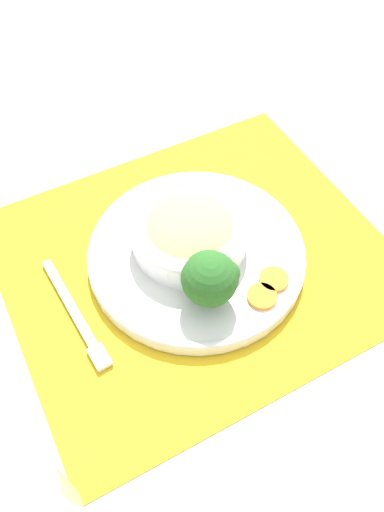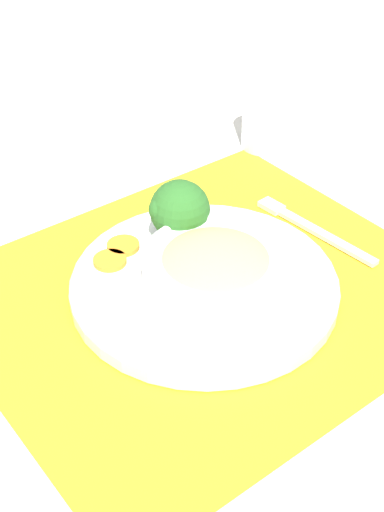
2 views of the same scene
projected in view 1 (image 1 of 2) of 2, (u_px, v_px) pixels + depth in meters
ground_plane at (196, 259)px, 0.70m from camera, size 4.00×4.00×0.00m
placemat at (196, 258)px, 0.70m from camera, size 0.57×0.51×0.00m
plate at (196, 252)px, 0.69m from camera, size 0.30×0.30×0.02m
bowl at (187, 232)px, 0.67m from camera, size 0.16×0.16×0.05m
broccoli_floret at (210, 279)px, 0.60m from camera, size 0.07×0.07×0.08m
carrot_slice_near at (262, 296)px, 0.64m from camera, size 0.04×0.04×0.01m
carrot_slice_middle at (274, 279)px, 0.65m from camera, size 0.04×0.04×0.01m
water_glass at (37, 507)px, 0.47m from camera, size 0.07×0.07×0.11m
fork at (80, 322)px, 0.63m from camera, size 0.03×0.18×0.01m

